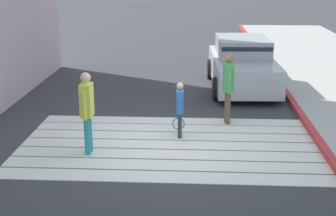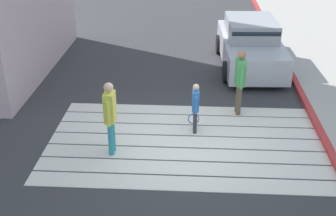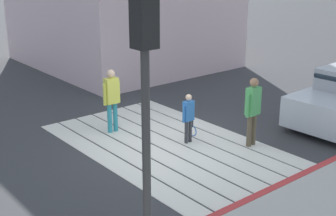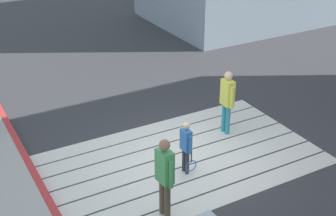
# 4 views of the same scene
# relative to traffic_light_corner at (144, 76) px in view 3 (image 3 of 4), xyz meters

# --- Properties ---
(ground_plane) EXTENTS (120.00, 120.00, 0.00)m
(ground_plane) POSITION_rel_traffic_light_corner_xyz_m (3.58, -3.34, -3.04)
(ground_plane) COLOR #38383A
(crosswalk_stripes) EXTENTS (6.40, 3.80, 0.01)m
(crosswalk_stripes) POSITION_rel_traffic_light_corner_xyz_m (3.58, -3.34, -3.03)
(crosswalk_stripes) COLOR silver
(crosswalk_stripes) RESTS_ON ground
(curb_painted) EXTENTS (0.16, 40.00, 0.13)m
(curb_painted) POSITION_rel_traffic_light_corner_xyz_m (0.33, -3.34, -2.97)
(curb_painted) COLOR #BC3333
(curb_painted) RESTS_ON ground
(traffic_light_corner) EXTENTS (0.39, 0.28, 4.24)m
(traffic_light_corner) POSITION_rel_traffic_light_corner_xyz_m (0.00, 0.00, 0.00)
(traffic_light_corner) COLOR #2D2D2D
(traffic_light_corner) RESTS_ON ground
(pedestrian_adult_lead) EXTENTS (0.25, 0.51, 1.74)m
(pedestrian_adult_lead) POSITION_rel_traffic_light_corner_xyz_m (2.24, -4.91, -2.03)
(pedestrian_adult_lead) COLOR brown
(pedestrian_adult_lead) RESTS_ON ground
(pedestrian_adult_trailing) EXTENTS (0.23, 0.50, 1.71)m
(pedestrian_adult_trailing) POSITION_rel_traffic_light_corner_xyz_m (5.21, -2.78, -2.04)
(pedestrian_adult_trailing) COLOR teal
(pedestrian_adult_trailing) RESTS_ON ground
(pedestrian_child_with_racket) EXTENTS (0.28, 0.39, 1.28)m
(pedestrian_child_with_racket) POSITION_rel_traffic_light_corner_xyz_m (3.37, -3.84, -2.32)
(pedestrian_child_with_racket) COLOR #333338
(pedestrian_child_with_racket) RESTS_ON ground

